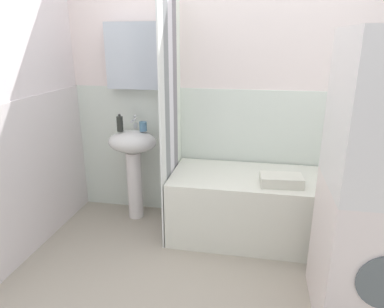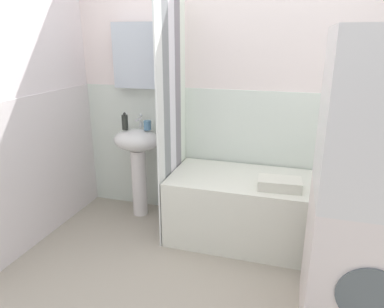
% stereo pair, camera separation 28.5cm
% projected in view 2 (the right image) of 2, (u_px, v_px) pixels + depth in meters
% --- Properties ---
extents(wall_back_tiled, '(3.60, 0.18, 2.40)m').
position_uv_depth(wall_back_tiled, '(239.00, 97.00, 3.03)').
color(wall_back_tiled, white).
rests_on(wall_back_tiled, ground_plane).
extents(wall_left_tiled, '(0.07, 1.81, 2.40)m').
position_uv_depth(wall_left_tiled, '(17.00, 109.00, 2.61)').
color(wall_left_tiled, white).
rests_on(wall_left_tiled, ground_plane).
extents(sink, '(0.44, 0.34, 0.84)m').
position_uv_depth(sink, '(138.00, 153.00, 3.22)').
color(sink, silver).
rests_on(sink, ground_plane).
extents(faucet, '(0.03, 0.12, 0.12)m').
position_uv_depth(faucet, '(140.00, 121.00, 3.20)').
color(faucet, silver).
rests_on(faucet, sink).
extents(soap_dispenser, '(0.06, 0.06, 0.16)m').
position_uv_depth(soap_dispenser, '(125.00, 122.00, 3.12)').
color(soap_dispenser, '#272B26').
rests_on(soap_dispenser, sink).
extents(toothbrush_cup, '(0.07, 0.07, 0.08)m').
position_uv_depth(toothbrush_cup, '(147.00, 125.00, 3.12)').
color(toothbrush_cup, teal).
rests_on(toothbrush_cup, sink).
extents(bathtub, '(1.63, 0.67, 0.55)m').
position_uv_depth(bathtub, '(269.00, 211.00, 2.86)').
color(bathtub, silver).
rests_on(bathtub, ground_plane).
extents(shower_curtain, '(0.01, 0.67, 2.00)m').
position_uv_depth(shower_curtain, '(172.00, 118.00, 2.86)').
color(shower_curtain, white).
rests_on(shower_curtain, ground_plane).
extents(lotion_bottle, '(0.06, 0.06, 0.19)m').
position_uv_depth(lotion_bottle, '(367.00, 168.00, 2.79)').
color(lotion_bottle, gold).
rests_on(lotion_bottle, bathtub).
extents(body_wash_bottle, '(0.05, 0.05, 0.17)m').
position_uv_depth(body_wash_bottle, '(350.00, 168.00, 2.81)').
color(body_wash_bottle, white).
rests_on(body_wash_bottle, bathtub).
extents(towel_folded, '(0.33, 0.21, 0.08)m').
position_uv_depth(towel_folded, '(280.00, 184.00, 2.60)').
color(towel_folded, silver).
rests_on(towel_folded, bathtub).
extents(washer_dryer_stack, '(0.56, 0.63, 1.67)m').
position_uv_depth(washer_dryer_stack, '(371.00, 197.00, 1.82)').
color(washer_dryer_stack, silver).
rests_on(washer_dryer_stack, ground_plane).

